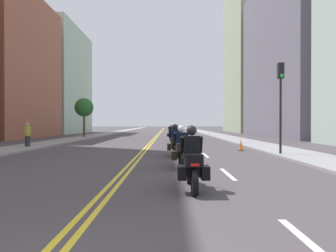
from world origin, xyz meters
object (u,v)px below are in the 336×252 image
traffic_light_near (281,92)px  street_tree_0 (84,108)px  motorcycle_3 (177,139)px  pedestrian_0 (28,135)px  motorcycle_6 (171,133)px  motorcycle_1 (182,150)px  traffic_cone_1 (241,144)px  motorcycle_2 (175,143)px  motorcycle_4 (175,137)px  motorcycle_5 (174,135)px  motorcycle_0 (192,164)px

traffic_light_near → street_tree_0: size_ratio=1.03×
motorcycle_3 → pedestrian_0: 10.07m
motorcycle_6 → motorcycle_1: bearing=-86.1°
motorcycle_6 → traffic_cone_1: (4.18, -12.82, -0.29)m
traffic_light_near → pedestrian_0: traffic_light_near is taller
pedestrian_0 → motorcycle_2: bearing=74.3°
traffic_cone_1 → pedestrian_0: size_ratio=0.44×
motorcycle_4 → street_tree_0: 16.50m
motorcycle_1 → motorcycle_5: motorcycle_5 is taller
motorcycle_2 → traffic_cone_1: bearing=38.1°
motorcycle_4 → motorcycle_0: bearing=-88.0°
motorcycle_2 → motorcycle_5: bearing=88.9°
traffic_light_near → motorcycle_1: bearing=-141.8°
motorcycle_3 → traffic_cone_1: size_ratio=2.83×
motorcycle_1 → motorcycle_3: motorcycle_3 is taller
motorcycle_5 → motorcycle_1: bearing=-89.8°
motorcycle_4 → motorcycle_6: bearing=93.5°
motorcycle_6 → street_tree_0: 11.42m
traffic_light_near → pedestrian_0: 16.24m
motorcycle_6 → motorcycle_5: bearing=-84.5°
motorcycle_0 → motorcycle_5: motorcycle_5 is taller
motorcycle_1 → motorcycle_5: bearing=89.2°
motorcycle_1 → motorcycle_2: (-0.16, 3.89, 0.01)m
motorcycle_2 → motorcycle_4: motorcycle_2 is taller
motorcycle_4 → pedestrian_0: bearing=-162.5°
motorcycle_4 → street_tree_0: (-10.42, 12.47, 2.88)m
motorcycle_2 → traffic_light_near: 6.08m
motorcycle_2 → street_tree_0: (-10.21, 20.43, 2.88)m
motorcycle_2 → motorcycle_5: motorcycle_5 is taller
traffic_light_near → street_tree_0: 25.53m
motorcycle_2 → pedestrian_0: pedestrian_0 is taller
traffic_cone_1 → motorcycle_6: bearing=108.1°
motorcycle_0 → pedestrian_0: size_ratio=1.20×
motorcycle_4 → street_tree_0: bearing=131.7°
motorcycle_1 → motorcycle_2: bearing=91.5°
motorcycle_3 → motorcycle_6: size_ratio=1.00×
motorcycle_2 → street_tree_0: bearing=116.1°
motorcycle_1 → traffic_light_near: 7.25m
motorcycle_1 → traffic_cone_1: (3.98, 7.20, -0.27)m
motorcycle_1 → motorcycle_5: size_ratio=0.99×
motorcycle_1 → pedestrian_0: pedestrian_0 is taller
motorcycle_2 → motorcycle_1: bearing=-88.0°
motorcycle_3 → traffic_light_near: size_ratio=0.45×
motorcycle_2 → motorcycle_6: size_ratio=1.00×
motorcycle_5 → motorcycle_6: size_ratio=1.04×
motorcycle_4 → traffic_light_near: (5.27, -7.68, 2.64)m
motorcycle_2 → motorcycle_5: 11.78m
motorcycle_1 → motorcycle_2: size_ratio=1.03×
motorcycle_1 → pedestrian_0: 13.48m
pedestrian_0 → street_tree_0: bearing=-166.7°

